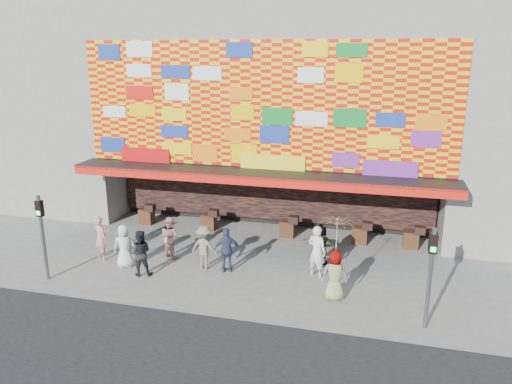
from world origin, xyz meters
TOP-DOWN VIEW (x-y plane):
  - ground at (0.00, 0.00)m, footprint 90.00×90.00m
  - shop_building at (0.00, 8.18)m, footprint 15.20×9.40m
  - neighbor_left at (-13.00, 8.00)m, footprint 11.00×8.00m
  - signal_left at (-6.20, -1.50)m, footprint 0.22×0.20m
  - signal_right at (6.20, -1.50)m, footprint 0.22×0.20m
  - ped_a at (-4.10, 0.09)m, footprint 0.93×0.79m
  - ped_b at (-5.31, 0.51)m, footprint 0.73×0.64m
  - ped_c at (-3.23, -0.38)m, footprint 0.96×0.85m
  - ped_d at (-1.26, 0.71)m, footprint 1.11×0.72m
  - ped_e at (-0.39, 0.65)m, footprint 1.03×0.72m
  - ped_f at (2.72, 2.14)m, footprint 1.48×0.68m
  - ped_g at (3.51, -0.47)m, footprint 0.90×0.68m
  - ped_h at (2.73, 1.04)m, footprint 0.79×0.66m
  - ped_i at (-2.89, 1.38)m, footprint 0.95×0.86m
  - parasol at (3.51, -0.47)m, footprint 1.15×1.17m

SIDE VIEW (x-z plane):
  - ground at x=0.00m, z-range 0.00..0.00m
  - ped_f at x=2.72m, z-range 0.00..1.54m
  - ped_i at x=-2.89m, z-range 0.00..1.59m
  - ped_a at x=-4.10m, z-range 0.00..1.61m
  - ped_d at x=-1.26m, z-range 0.00..1.62m
  - ped_e at x=-0.39m, z-range 0.00..1.63m
  - ped_c at x=-3.23m, z-range 0.00..1.65m
  - ped_g at x=3.51m, z-range 0.00..1.65m
  - ped_b at x=-5.31m, z-range 0.00..1.69m
  - ped_h at x=2.73m, z-range 0.00..1.86m
  - signal_left at x=-6.20m, z-range 0.36..3.36m
  - signal_right at x=6.20m, z-range 0.36..3.36m
  - parasol at x=3.51m, z-range 1.22..3.22m
  - shop_building at x=0.00m, z-range 0.23..10.23m
  - neighbor_left at x=-13.00m, z-range 0.00..12.00m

